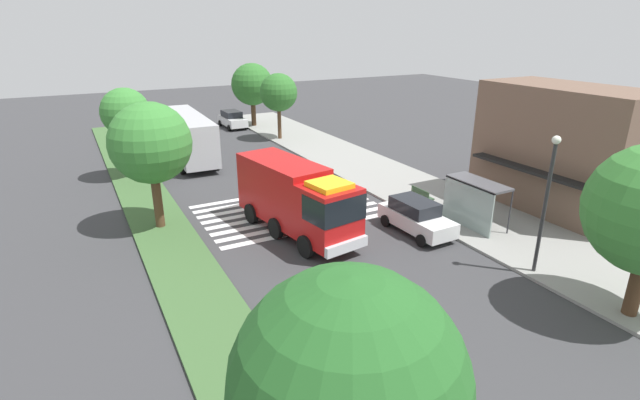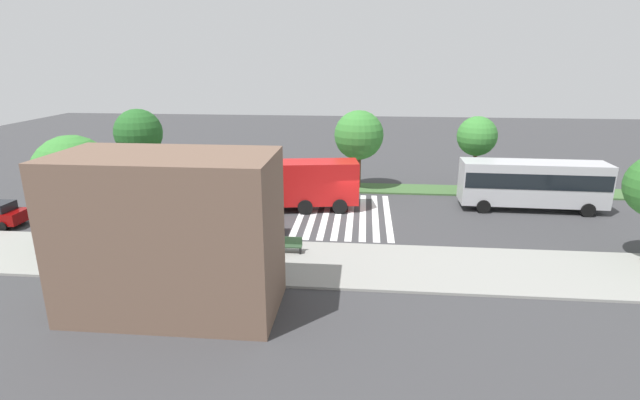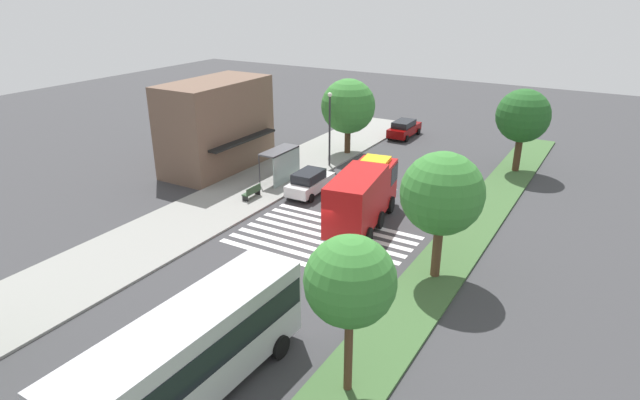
{
  "view_description": "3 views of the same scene",
  "coord_description": "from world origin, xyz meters",
  "views": [
    {
      "loc": [
        24.88,
        -10.76,
        10.43
      ],
      "look_at": [
        3.1,
        0.78,
        1.29
      ],
      "focal_mm": 26.77,
      "sensor_mm": 36.0,
      "label": 1
    },
    {
      "loc": [
        -0.59,
        32.96,
        11.14
      ],
      "look_at": [
        2.33,
        1.99,
        1.7
      ],
      "focal_mm": 26.68,
      "sensor_mm": 36.0,
      "label": 2
    },
    {
      "loc": [
        -24.23,
        -14.54,
        14.37
      ],
      "look_at": [
        2.6,
        1.29,
        1.64
      ],
      "focal_mm": 30.05,
      "sensor_mm": 36.0,
      "label": 3
    }
  ],
  "objects": [
    {
      "name": "bench_near_shelter",
      "position": [
        3.66,
        7.5,
        0.59
      ],
      "size": [
        1.6,
        0.5,
        0.9
      ],
      "color": "#2D472D",
      "rests_on": "sidewalk"
    },
    {
      "name": "sidewalk",
      "position": [
        0.0,
        8.77,
        0.07
      ],
      "size": [
        60.0,
        5.96,
        0.14
      ],
      "primitive_type": "cube",
      "color": "gray",
      "rests_on": "ground_plane"
    },
    {
      "name": "bus_stop_shelter",
      "position": [
        7.66,
        7.54,
        1.89
      ],
      "size": [
        3.5,
        1.4,
        2.46
      ],
      "color": "#4C4C51",
      "rests_on": "sidewalk"
    },
    {
      "name": "median_strip",
      "position": [
        0.0,
        -7.29,
        0.07
      ],
      "size": [
        60.0,
        3.0,
        0.14
      ],
      "primitive_type": "cube",
      "color": "#3D6033",
      "rests_on": "ground_plane"
    },
    {
      "name": "fire_truck",
      "position": [
        4.06,
        -1.02,
        2.06
      ],
      "size": [
        8.59,
        3.7,
        3.69
      ],
      "rotation": [
        0.0,
        0.0,
        0.16
      ],
      "color": "#B71414",
      "rests_on": "ground_plane"
    },
    {
      "name": "median_tree_center",
      "position": [
        19.35,
        -7.29,
        4.61
      ],
      "size": [
        4.18,
        4.18,
        6.6
      ],
      "color": "#47301E",
      "rests_on": "median_strip"
    },
    {
      "name": "ground_plane",
      "position": [
        0.0,
        0.0,
        0.0
      ],
      "size": [
        120.0,
        120.0,
        0.0
      ],
      "primitive_type": "plane",
      "color": "#38383A"
    },
    {
      "name": "parked_car_mid",
      "position": [
        6.73,
        4.58,
        0.9
      ],
      "size": [
        4.51,
        2.12,
        1.76
      ],
      "rotation": [
        0.0,
        0.0,
        0.03
      ],
      "color": "silver",
      "rests_on": "ground_plane"
    },
    {
      "name": "crosswalk",
      "position": [
        0.72,
        0.0,
        0.01
      ],
      "size": [
        6.75,
        10.41,
        0.01
      ],
      "color": "silver",
      "rests_on": "ground_plane"
    },
    {
      "name": "sidewalk_tree_center",
      "position": [
        16.73,
        6.79,
        4.32
      ],
      "size": [
        4.73,
        4.73,
        6.56
      ],
      "color": "#47301E",
      "rests_on": "sidewalk"
    },
    {
      "name": "median_tree_west",
      "position": [
        -0.12,
        -7.29,
        4.69
      ],
      "size": [
        4.17,
        4.17,
        6.67
      ],
      "color": "#513823",
      "rests_on": "median_strip"
    },
    {
      "name": "median_tree_far_west",
      "position": [
        -9.89,
        -7.29,
        4.76
      ],
      "size": [
        3.28,
        3.28,
        6.28
      ],
      "color": "#513823",
      "rests_on": "median_strip"
    },
    {
      "name": "street_lamp",
      "position": [
        12.77,
        6.39,
        3.74
      ],
      "size": [
        0.36,
        0.36,
        6.09
      ],
      "color": "#2D2D30",
      "rests_on": "sidewalk"
    },
    {
      "name": "storefront_building",
      "position": [
        7.82,
        14.08,
        3.6
      ],
      "size": [
        9.37,
        5.49,
        7.21
      ],
      "color": "brown",
      "rests_on": "ground_plane"
    },
    {
      "name": "transit_bus",
      "position": [
        -13.16,
        -2.6,
        2.17
      ],
      "size": [
        10.5,
        3.05,
        3.67
      ],
      "rotation": [
        0.0,
        0.0,
        3.12
      ],
      "color": "#B2B2B7",
      "rests_on": "ground_plane"
    }
  ]
}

